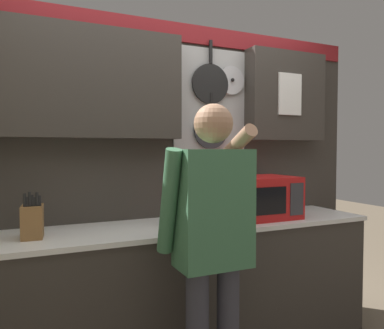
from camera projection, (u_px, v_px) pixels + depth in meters
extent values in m
cube|color=#38332D|center=(192.00, 294.00, 2.50)|extent=(2.51, 0.57, 0.90)
cube|color=white|center=(192.00, 225.00, 2.48)|extent=(2.54, 0.60, 0.03)
cube|color=#38332D|center=(175.00, 184.00, 2.75)|extent=(3.11, 0.04, 2.33)
cube|color=maroon|center=(176.00, 32.00, 2.67)|extent=(3.07, 0.02, 0.13)
cube|color=#38332D|center=(87.00, 83.00, 2.36)|extent=(1.23, 0.16, 0.70)
cube|color=#38332D|center=(285.00, 97.00, 3.00)|extent=(0.69, 0.16, 0.70)
cube|color=#B2B2B2|center=(210.00, 129.00, 2.82)|extent=(0.59, 0.01, 1.20)
cylinder|color=black|center=(210.00, 84.00, 2.77)|extent=(0.30, 0.02, 0.30)
cube|color=black|center=(211.00, 52.00, 2.76)|extent=(0.02, 0.02, 0.17)
cylinder|color=#2D2D33|center=(211.00, 131.00, 2.79)|extent=(0.27, 0.02, 0.27)
cube|color=black|center=(211.00, 102.00, 2.78)|extent=(0.02, 0.02, 0.14)
cylinder|color=silver|center=(231.00, 80.00, 2.85)|extent=(0.22, 0.01, 0.22)
sphere|color=black|center=(233.00, 80.00, 2.83)|extent=(0.03, 0.03, 0.03)
cylinder|color=black|center=(187.00, 177.00, 2.72)|extent=(0.01, 0.01, 0.20)
ellipsoid|color=black|center=(187.00, 192.00, 2.73)|extent=(0.04, 0.01, 0.04)
cylinder|color=silver|center=(197.00, 176.00, 2.76)|extent=(0.01, 0.01, 0.19)
ellipsoid|color=silver|center=(197.00, 191.00, 2.76)|extent=(0.06, 0.01, 0.05)
cylinder|color=silver|center=(207.00, 178.00, 2.79)|extent=(0.01, 0.01, 0.23)
ellipsoid|color=silver|center=(207.00, 195.00, 2.80)|extent=(0.06, 0.01, 0.05)
cylinder|color=silver|center=(216.00, 177.00, 2.82)|extent=(0.01, 0.01, 0.22)
ellipsoid|color=silver|center=(216.00, 193.00, 2.83)|extent=(0.05, 0.01, 0.05)
cylinder|color=red|center=(226.00, 177.00, 2.86)|extent=(0.01, 0.01, 0.23)
ellipsoid|color=red|center=(226.00, 193.00, 2.86)|extent=(0.05, 0.01, 0.04)
cylinder|color=silver|center=(235.00, 177.00, 2.89)|extent=(0.01, 0.01, 0.24)
ellipsoid|color=silver|center=(235.00, 194.00, 2.90)|extent=(0.05, 0.01, 0.04)
cube|color=white|center=(290.00, 94.00, 2.91)|extent=(0.21, 0.02, 0.32)
cube|color=red|center=(259.00, 197.00, 2.67)|extent=(0.50, 0.39, 0.30)
cube|color=black|center=(269.00, 201.00, 2.47)|extent=(0.27, 0.01, 0.18)
cube|color=#333338|center=(297.00, 199.00, 2.56)|extent=(0.11, 0.01, 0.22)
cube|color=brown|center=(32.00, 222.00, 2.06)|extent=(0.13, 0.16, 0.18)
cylinder|color=black|center=(24.00, 200.00, 2.01)|extent=(0.02, 0.03, 0.07)
cylinder|color=black|center=(27.00, 202.00, 2.01)|extent=(0.02, 0.03, 0.05)
cylinder|color=black|center=(30.00, 199.00, 2.02)|extent=(0.02, 0.04, 0.08)
cylinder|color=black|center=(32.00, 201.00, 2.02)|extent=(0.02, 0.03, 0.06)
cylinder|color=black|center=(35.00, 202.00, 2.03)|extent=(0.02, 0.03, 0.05)
cylinder|color=black|center=(37.00, 199.00, 2.03)|extent=(0.02, 0.04, 0.08)
cylinder|color=black|center=(40.00, 201.00, 2.04)|extent=(0.02, 0.03, 0.06)
cylinder|color=white|center=(171.00, 216.00, 2.40)|extent=(0.12, 0.12, 0.12)
cylinder|color=tan|center=(170.00, 202.00, 2.39)|extent=(0.03, 0.02, 0.20)
cylinder|color=silver|center=(174.00, 196.00, 2.40)|extent=(0.02, 0.04, 0.28)
cylinder|color=silver|center=(174.00, 203.00, 2.42)|extent=(0.02, 0.05, 0.18)
cylinder|color=tan|center=(169.00, 203.00, 2.41)|extent=(0.04, 0.05, 0.19)
cube|color=#3D704C|center=(213.00, 208.00, 1.93)|extent=(0.38, 0.22, 0.61)
sphere|color=#A87A5B|center=(213.00, 123.00, 1.91)|extent=(0.20, 0.20, 0.20)
cylinder|color=#3D704C|center=(169.00, 202.00, 1.86)|extent=(0.08, 0.22, 0.54)
cylinder|color=#A87A5B|center=(229.00, 153.00, 2.23)|extent=(0.08, 0.52, 0.32)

